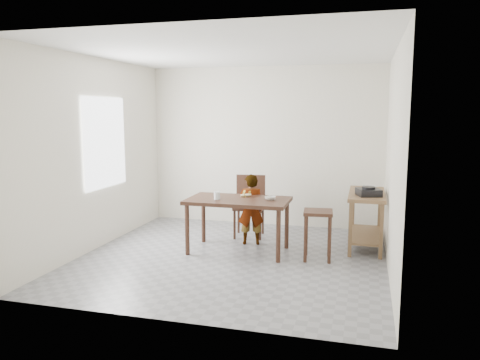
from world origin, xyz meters
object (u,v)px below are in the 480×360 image
(child, at_px, (251,209))
(dining_chair, at_px, (249,207))
(dining_table, at_px, (238,225))
(prep_counter, at_px, (366,220))
(stool, at_px, (318,235))

(child, relative_size, dining_chair, 1.10)
(dining_table, relative_size, prep_counter, 1.17)
(child, bearing_deg, dining_chair, -87.52)
(child, bearing_deg, prep_counter, 174.99)
(dining_chair, bearing_deg, prep_counter, -9.90)
(dining_table, height_order, prep_counter, prep_counter)
(dining_table, distance_m, child, 0.44)
(dining_chair, bearing_deg, dining_table, -92.79)
(prep_counter, bearing_deg, dining_table, -157.85)
(prep_counter, bearing_deg, dining_chair, 176.27)
(child, relative_size, stool, 1.59)
(dining_table, distance_m, dining_chair, 0.82)
(child, bearing_deg, dining_table, 64.13)
(dining_table, distance_m, stool, 1.11)
(child, distance_m, dining_chair, 0.43)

